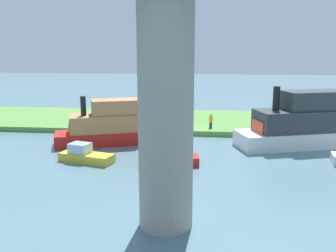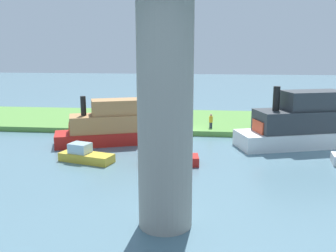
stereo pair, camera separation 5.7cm
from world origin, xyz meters
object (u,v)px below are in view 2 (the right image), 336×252
at_px(person_on_bank, 211,121).
at_px(pontoon_yellow, 107,126).
at_px(bridge_pylon, 165,115).
at_px(skiff_small, 85,155).
at_px(houseboat_blue, 167,158).
at_px(mooring_post, 269,126).
at_px(riverboat_paddlewheel, 301,124).

relative_size(person_on_bank, pontoon_yellow, 0.16).
distance_m(bridge_pylon, skiff_small, 12.66).
bearing_deg(houseboat_blue, skiff_small, -0.61).
xyz_separation_m(mooring_post, riverboat_paddlewheel, (-2.03, 3.59, 0.97)).
bearing_deg(bridge_pylon, skiff_small, -53.07).
xyz_separation_m(bridge_pylon, person_on_bank, (-2.15, -19.78, -4.09)).
distance_m(houseboat_blue, riverboat_paddlewheel, 12.41).
bearing_deg(bridge_pylon, person_on_bank, -96.19).
xyz_separation_m(mooring_post, skiff_small, (14.64, 9.87, -0.44)).
bearing_deg(riverboat_paddlewheel, skiff_small, 20.63).
xyz_separation_m(mooring_post, houseboat_blue, (8.54, 9.94, -0.42)).
xyz_separation_m(person_on_bank, riverboat_paddlewheel, (-7.49, 4.14, 0.69)).
xyz_separation_m(pontoon_yellow, skiff_small, (0.26, 5.32, -1.08)).
distance_m(mooring_post, houseboat_blue, 13.11).
distance_m(person_on_bank, skiff_small, 13.91).
bearing_deg(person_on_bank, pontoon_yellow, 29.76).
height_order(bridge_pylon, pontoon_yellow, bridge_pylon).
bearing_deg(skiff_small, bridge_pylon, 126.93).
distance_m(riverboat_paddlewheel, skiff_small, 17.87).
height_order(bridge_pylon, mooring_post, bridge_pylon).
xyz_separation_m(person_on_bank, mooring_post, (-5.46, 0.55, -0.28)).
bearing_deg(mooring_post, skiff_small, 33.99).
distance_m(mooring_post, skiff_small, 17.66).
height_order(mooring_post, riverboat_paddlewheel, riverboat_paddlewheel).
bearing_deg(skiff_small, person_on_bank, -131.39).
bearing_deg(mooring_post, bridge_pylon, 68.43).
height_order(bridge_pylon, houseboat_blue, bridge_pylon).
height_order(pontoon_yellow, houseboat_blue, pontoon_yellow).
relative_size(bridge_pylon, skiff_small, 2.48).
height_order(houseboat_blue, riverboat_paddlewheel, riverboat_paddlewheel).
bearing_deg(mooring_post, houseboat_blue, 49.31).
xyz_separation_m(houseboat_blue, riverboat_paddlewheel, (-10.58, -6.34, 1.40)).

